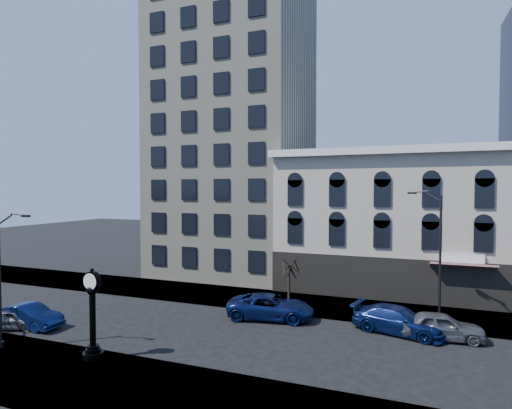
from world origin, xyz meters
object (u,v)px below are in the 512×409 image
at_px(street_lamp_near, 7,244).
at_px(car_near_a, 14,319).
at_px(car_near_b, 29,316).
at_px(street_clock, 93,317).

bearing_deg(street_lamp_near, car_near_a, 133.10).
relative_size(street_lamp_near, car_near_b, 1.69).
distance_m(street_lamp_near, car_near_b, 6.56).
height_order(street_lamp_near, car_near_a, street_lamp_near).
height_order(car_near_a, car_near_b, car_near_b).
relative_size(street_clock, car_near_a, 1.26).
bearing_deg(car_near_b, car_near_a, 123.99).
height_order(street_lamp_near, car_near_b, street_lamp_near).
xyz_separation_m(street_clock, car_near_b, (-7.59, 2.49, -1.53)).
xyz_separation_m(street_clock, street_lamp_near, (-5.29, -0.72, 3.71)).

